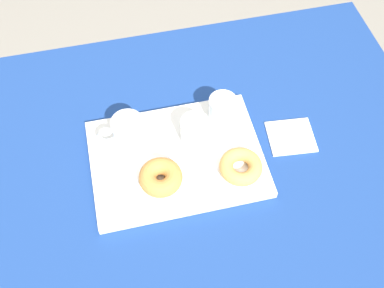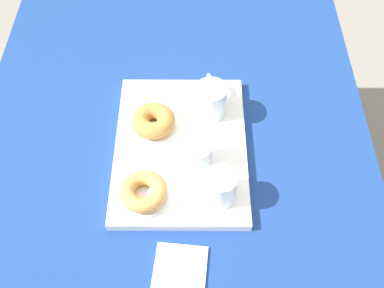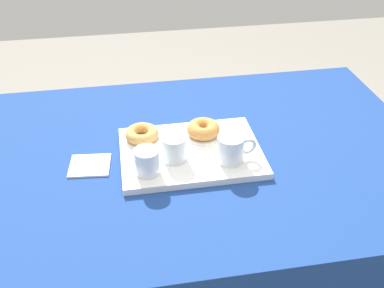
% 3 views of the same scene
% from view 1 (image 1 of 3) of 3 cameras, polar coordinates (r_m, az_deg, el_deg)
% --- Properties ---
extents(ground_plane, '(6.00, 6.00, 0.00)m').
position_cam_1_polar(ground_plane, '(1.87, -2.27, -14.76)').
color(ground_plane, gray).
extents(dining_table, '(1.49, 1.01, 0.74)m').
position_cam_1_polar(dining_table, '(1.26, -3.26, -5.25)').
color(dining_table, navy).
rests_on(dining_table, ground).
extents(serving_tray, '(0.44, 0.32, 0.02)m').
position_cam_1_polar(serving_tray, '(1.19, -1.91, -1.81)').
color(serving_tray, white).
rests_on(serving_tray, dining_table).
extents(tea_mug_left, '(0.12, 0.08, 0.09)m').
position_cam_1_polar(tea_mug_left, '(1.19, -7.97, 1.48)').
color(tea_mug_left, white).
rests_on(tea_mug_left, serving_tray).
extents(water_glass_near, '(0.07, 0.07, 0.08)m').
position_cam_1_polar(water_glass_near, '(1.23, 3.78, 4.15)').
color(water_glass_near, white).
rests_on(water_glass_near, serving_tray).
extents(water_glass_far, '(0.07, 0.07, 0.08)m').
position_cam_1_polar(water_glass_far, '(1.18, 0.35, 1.49)').
color(water_glass_far, white).
rests_on(water_glass_far, serving_tray).
extents(donut_plate_left, '(0.11, 0.11, 0.01)m').
position_cam_1_polar(donut_plate_left, '(1.16, 5.99, -3.33)').
color(donut_plate_left, white).
rests_on(donut_plate_left, serving_tray).
extents(sugar_donut_left, '(0.11, 0.11, 0.04)m').
position_cam_1_polar(sugar_donut_left, '(1.15, 6.08, -2.80)').
color(sugar_donut_left, tan).
rests_on(sugar_donut_left, donut_plate_left).
extents(donut_plate_right, '(0.11, 0.11, 0.01)m').
position_cam_1_polar(donut_plate_right, '(1.14, -3.84, -4.75)').
color(donut_plate_right, white).
rests_on(donut_plate_right, serving_tray).
extents(sugar_donut_right, '(0.11, 0.11, 0.04)m').
position_cam_1_polar(sugar_donut_right, '(1.12, -3.92, -4.14)').
color(sugar_donut_right, '#BC7F3D').
rests_on(sugar_donut_right, donut_plate_right).
extents(paper_napkin, '(0.13, 0.12, 0.01)m').
position_cam_1_polar(paper_napkin, '(1.27, 12.19, 0.89)').
color(paper_napkin, white).
rests_on(paper_napkin, dining_table).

